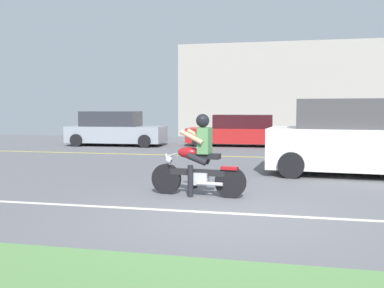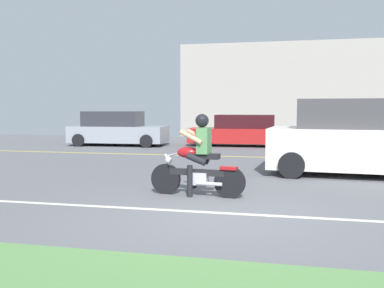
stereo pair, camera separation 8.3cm
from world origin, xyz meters
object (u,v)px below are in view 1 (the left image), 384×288
at_px(parked_car_0, 115,130).
at_px(parked_car_1, 239,131).
at_px(motorcyclist, 198,161).
at_px(suv_nearby, 362,138).

distance_m(parked_car_0, parked_car_1, 5.64).
distance_m(motorcyclist, suv_nearby, 4.95).
bearing_deg(motorcyclist, parked_car_1, 92.58).
height_order(parked_car_0, parked_car_1, parked_car_0).
bearing_deg(motorcyclist, suv_nearby, 45.04).
bearing_deg(parked_car_1, parked_car_0, -170.74).
height_order(suv_nearby, parked_car_1, suv_nearby).
relative_size(suv_nearby, parked_car_1, 1.07).
distance_m(suv_nearby, parked_car_1, 8.93).
xyz_separation_m(suv_nearby, parked_car_0, (-9.58, 7.07, -0.21)).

